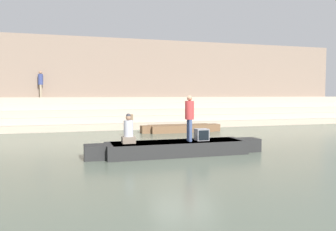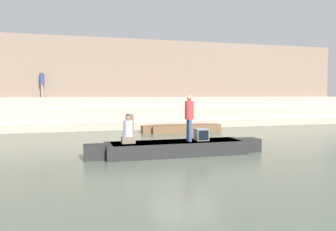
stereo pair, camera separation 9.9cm
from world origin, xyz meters
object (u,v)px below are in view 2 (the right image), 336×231
(rowboat_main, at_px, (177,148))
(mooring_post, at_px, (132,126))
(tv_set, at_px, (201,135))
(person_on_steps, at_px, (42,82))
(person_rowing, at_px, (128,131))
(person_standing, at_px, (189,115))
(moored_boat_shore, at_px, (182,128))

(rowboat_main, xyz_separation_m, mooring_post, (-0.78, 5.34, 0.34))
(rowboat_main, relative_size, tv_set, 14.03)
(rowboat_main, distance_m, mooring_post, 5.40)
(person_on_steps, bearing_deg, rowboat_main, 160.16)
(rowboat_main, height_order, mooring_post, mooring_post)
(person_rowing, distance_m, mooring_post, 5.40)
(person_rowing, distance_m, tv_set, 2.82)
(person_standing, xyz_separation_m, mooring_post, (-1.24, 5.43, -0.89))
(tv_set, distance_m, moored_boat_shore, 7.36)
(tv_set, relative_size, moored_boat_shore, 0.10)
(person_standing, height_order, person_rowing, person_standing)
(mooring_post, bearing_deg, rowboat_main, -81.67)
(tv_set, bearing_deg, moored_boat_shore, 71.76)
(moored_boat_shore, height_order, mooring_post, mooring_post)
(person_rowing, xyz_separation_m, mooring_post, (1.04, 5.28, -0.33))
(rowboat_main, distance_m, tv_set, 1.09)
(person_on_steps, bearing_deg, person_rowing, 152.66)
(person_standing, xyz_separation_m, person_rowing, (-2.28, 0.15, -0.56))
(tv_set, xyz_separation_m, mooring_post, (-1.77, 5.35, -0.12))
(person_standing, bearing_deg, mooring_post, 97.63)
(person_rowing, bearing_deg, mooring_post, 71.67)
(person_standing, bearing_deg, person_rowing, 171.08)
(mooring_post, bearing_deg, moored_boat_shore, 28.62)
(rowboat_main, relative_size, mooring_post, 5.51)
(rowboat_main, height_order, moored_boat_shore, rowboat_main)
(rowboat_main, bearing_deg, person_rowing, 179.78)
(rowboat_main, bearing_deg, mooring_post, 99.77)
(moored_boat_shore, bearing_deg, person_rowing, -121.25)
(rowboat_main, xyz_separation_m, person_standing, (0.46, -0.09, 1.23))
(mooring_post, bearing_deg, person_rowing, -101.14)
(moored_boat_shore, xyz_separation_m, person_on_steps, (-8.31, 4.62, 2.87))
(rowboat_main, xyz_separation_m, person_on_steps, (-5.75, 11.78, 2.82))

